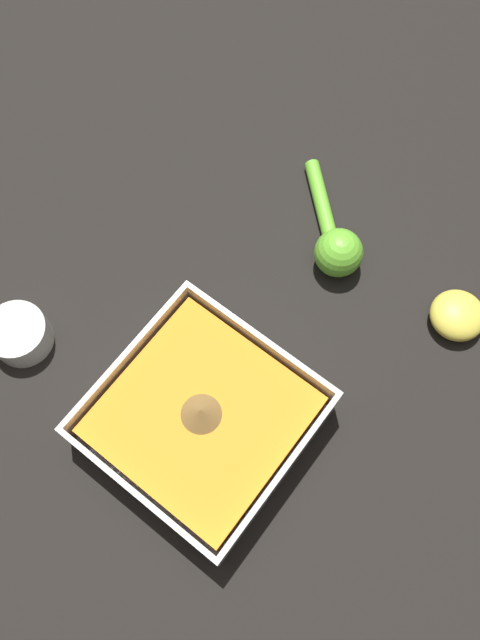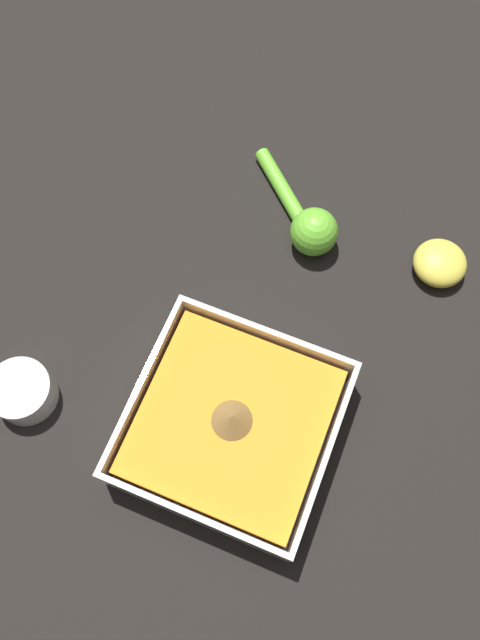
% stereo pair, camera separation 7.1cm
% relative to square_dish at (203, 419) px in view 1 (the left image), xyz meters
% --- Properties ---
extents(ground_plane, '(4.00, 4.00, 0.00)m').
position_rel_square_dish_xyz_m(ground_plane, '(0.03, -0.03, -0.03)').
color(ground_plane, black).
extents(square_dish, '(0.21, 0.21, 0.07)m').
position_rel_square_dish_xyz_m(square_dish, '(0.00, 0.00, 0.00)').
color(square_dish, silver).
rests_on(square_dish, ground_plane).
extents(spice_bowl, '(0.07, 0.07, 0.04)m').
position_rel_square_dish_xyz_m(spice_bowl, '(0.05, -0.23, -0.01)').
color(spice_bowl, silver).
rests_on(spice_bowl, ground_plane).
extents(lemon_squeezer, '(0.13, 0.14, 0.06)m').
position_rel_square_dish_xyz_m(lemon_squeezer, '(-0.27, -0.01, -0.00)').
color(lemon_squeezer, '#6BC633').
rests_on(lemon_squeezer, ground_plane).
extents(lemon_half, '(0.06, 0.06, 0.04)m').
position_rel_square_dish_xyz_m(lemon_half, '(-0.28, 0.16, -0.01)').
color(lemon_half, '#EFDB4C').
rests_on(lemon_half, ground_plane).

